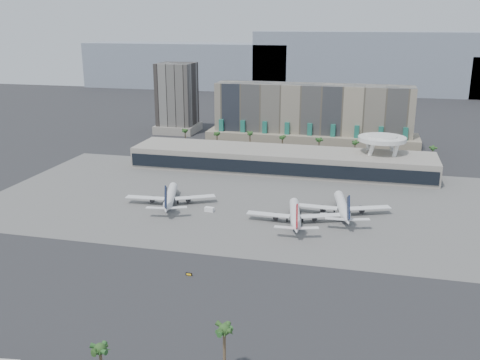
% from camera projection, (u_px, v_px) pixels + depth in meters
% --- Properties ---
extents(ground, '(900.00, 900.00, 0.00)m').
position_uv_depth(ground, '(232.00, 246.00, 203.24)').
color(ground, '#232326').
rests_on(ground, ground).
extents(apron_pad, '(260.00, 130.00, 0.06)m').
position_uv_depth(apron_pad, '(261.00, 201.00, 254.39)').
color(apron_pad, '#5B5B59').
rests_on(apron_pad, ground).
extents(mountain_ridge, '(680.00, 60.00, 70.00)m').
position_uv_depth(mountain_ridge, '(356.00, 67.00, 625.54)').
color(mountain_ridge, gray).
rests_on(mountain_ridge, ground).
extents(hotel, '(140.00, 30.00, 42.00)m').
position_uv_depth(hotel, '(312.00, 122.00, 358.39)').
color(hotel, gray).
rests_on(hotel, ground).
extents(office_tower, '(30.00, 30.00, 52.00)m').
position_uv_depth(office_tower, '(177.00, 102.00, 404.39)').
color(office_tower, black).
rests_on(office_tower, ground).
extents(terminal, '(170.00, 32.50, 14.50)m').
position_uv_depth(terminal, '(281.00, 159.00, 303.55)').
color(terminal, '#ABA697').
rests_on(terminal, ground).
extents(saucer_structure, '(26.00, 26.00, 21.89)m').
position_uv_depth(saucer_structure, '(382.00, 142.00, 293.30)').
color(saucer_structure, white).
rests_on(saucer_structure, ground).
extents(palm_row, '(157.80, 2.80, 13.10)m').
position_uv_depth(palm_row, '(301.00, 140.00, 333.52)').
color(palm_row, brown).
rests_on(palm_row, ground).
extents(airliner_left, '(40.85, 42.36, 14.97)m').
position_uv_depth(airliner_left, '(170.00, 197.00, 248.19)').
color(airliner_left, white).
rests_on(airliner_left, ground).
extents(airliner_centre, '(40.92, 42.46, 14.75)m').
position_uv_depth(airliner_centre, '(295.00, 214.00, 225.83)').
color(airliner_centre, white).
rests_on(airliner_centre, ground).
extents(airliner_right, '(42.35, 43.94, 15.26)m').
position_uv_depth(airliner_right, '(342.00, 206.00, 234.94)').
color(airliner_right, white).
rests_on(airliner_right, ground).
extents(service_vehicle_a, '(4.40, 2.57, 2.04)m').
position_uv_depth(service_vehicle_a, '(209.00, 209.00, 239.50)').
color(service_vehicle_a, white).
rests_on(service_vehicle_a, ground).
extents(service_vehicle_b, '(3.35, 2.39, 1.56)m').
position_uv_depth(service_vehicle_b, '(324.00, 215.00, 233.17)').
color(service_vehicle_b, white).
rests_on(service_vehicle_b, ground).
extents(taxiway_sign, '(2.25, 0.44, 1.02)m').
position_uv_depth(taxiway_sign, '(189.00, 274.00, 179.56)').
color(taxiway_sign, black).
rests_on(taxiway_sign, ground).
extents(near_palm_a, '(6.00, 6.00, 9.96)m').
position_uv_depth(near_palm_a, '(100.00, 354.00, 125.56)').
color(near_palm_a, brown).
rests_on(near_palm_a, ground).
extents(near_palm_b, '(6.00, 6.00, 14.95)m').
position_uv_depth(near_palm_b, '(224.00, 335.00, 124.38)').
color(near_palm_b, brown).
rests_on(near_palm_b, ground).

